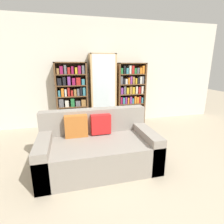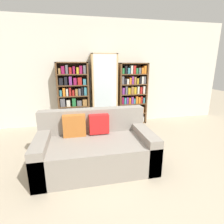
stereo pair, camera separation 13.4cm
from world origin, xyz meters
name	(u,v)px [view 1 (the left image)]	position (x,y,z in m)	size (l,w,h in m)	color
ground_plane	(143,183)	(0.00, 0.00, 0.00)	(16.00, 16.00, 0.00)	tan
wall_back	(103,73)	(0.00, 2.74, 1.35)	(6.77, 0.06, 2.70)	silver
couch	(98,148)	(-0.52, 0.61, 0.30)	(1.78, 0.98, 0.86)	gray
bookshelf_left	(72,96)	(-0.83, 2.54, 0.81)	(0.77, 0.32, 1.64)	brown
display_cabinet	(103,91)	(-0.05, 2.52, 0.92)	(0.65, 0.36, 1.84)	tan
bookshelf_right	(131,94)	(0.72, 2.54, 0.79)	(0.76, 0.32, 1.62)	brown
wine_bottle	(125,124)	(0.41, 2.01, 0.15)	(0.08, 0.08, 0.36)	black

